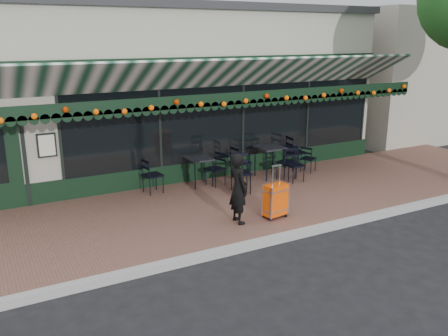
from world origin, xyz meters
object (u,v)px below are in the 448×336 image
chair_a_front (294,165)px  chair_a_extra (308,159)px  woman (238,189)px  chair_b_left (215,169)px  cafe_table_a (270,150)px  chair_b_right (241,163)px  chair_a_left (287,163)px  chair_a_right (296,152)px  cafe_table_b (200,161)px  suitcase (275,200)px  chair_solo (153,176)px  chair_b_front (241,173)px

chair_a_front → chair_a_extra: 1.08m
woman → chair_b_left: woman is taller
cafe_table_a → chair_b_right: (-0.79, 0.20, -0.31)m
chair_a_left → chair_a_right: size_ratio=0.93×
woman → chair_a_extra: size_ratio=1.94×
cafe_table_a → chair_a_right: 1.20m
chair_b_right → chair_a_extra: bearing=-101.7°
cafe_table_b → chair_b_left: 0.46m
woman → chair_a_right: (3.48, 2.74, -0.24)m
cafe_table_a → chair_b_left: cafe_table_a is taller
chair_a_left → woman: bearing=-73.8°
cafe_table_a → cafe_table_b: bearing=173.7°
chair_a_left → chair_a_right: 1.07m
suitcase → chair_solo: bearing=111.8°
cafe_table_b → chair_a_right: (3.11, 0.12, -0.17)m
woman → cafe_table_a: bearing=-43.5°
cafe_table_b → chair_b_right: bearing=-0.7°
suitcase → cafe_table_a: bearing=49.1°
cafe_table_a → cafe_table_b: size_ratio=1.17×
suitcase → chair_solo: 3.26m
chair_b_left → chair_solo: chair_solo is taller
chair_b_front → chair_a_left: bearing=31.1°
chair_a_left → chair_a_extra: bearing=85.9°
chair_a_left → chair_solo: size_ratio=1.04×
cafe_table_b → chair_b_left: size_ratio=0.86×
cafe_table_a → chair_a_right: size_ratio=0.87×
cafe_table_a → cafe_table_b: 2.00m
woman → chair_b_right: woman is taller
chair_a_extra → chair_b_left: chair_b_left is taller
chair_b_right → suitcase: bearing=160.3°
chair_a_front → chair_solo: 3.70m
cafe_table_a → chair_solo: chair_solo is taller
chair_a_front → chair_solo: (-3.59, 0.88, -0.00)m
chair_a_left → chair_b_right: (-1.10, 0.56, 0.00)m
chair_a_extra → chair_b_left: bearing=59.8°
chair_a_left → chair_a_right: bearing=109.6°
chair_a_front → suitcase: bearing=-137.6°
chair_a_left → chair_b_left: (-1.93, 0.42, -0.03)m
cafe_table_b → chair_a_left: chair_a_left is taller
chair_b_left → chair_b_front: chair_b_front is taller
chair_b_left → cafe_table_b: bearing=-129.5°
suitcase → chair_b_left: bearing=82.0°
woman → chair_a_front: woman is taller
cafe_table_b → chair_b_front: bearing=-55.3°
woman → chair_a_extra: woman is taller
chair_a_extra → chair_b_front: bearing=76.8°
chair_b_left → chair_b_right: size_ratio=0.93×
suitcase → cafe_table_a: (1.55, 2.54, 0.38)m
chair_a_right → chair_b_front: size_ratio=1.02×
cafe_table_b → chair_b_front: chair_b_front is taller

